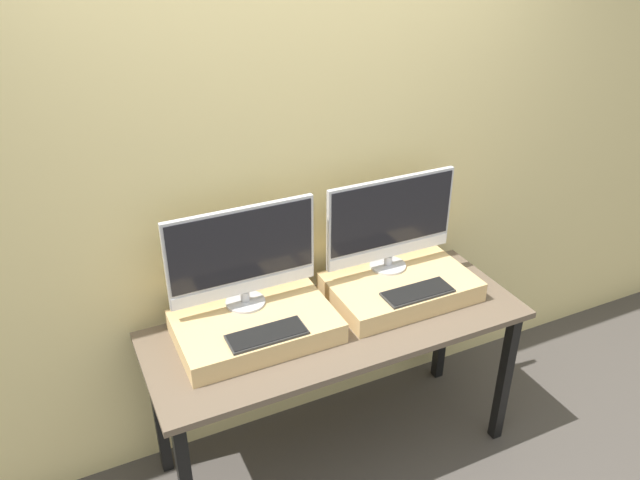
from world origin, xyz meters
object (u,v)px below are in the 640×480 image
(monitor_left, at_px, (242,255))
(keyboard_left, at_px, (267,334))
(monitor_right, at_px, (391,221))
(keyboard_right, at_px, (418,292))

(monitor_left, relative_size, keyboard_left, 2.00)
(monitor_right, relative_size, keyboard_right, 2.00)
(monitor_right, distance_m, keyboard_right, 0.35)
(monitor_left, height_order, keyboard_left, monitor_left)
(monitor_left, bearing_deg, keyboard_right, -19.66)
(monitor_left, distance_m, keyboard_right, 0.81)
(keyboard_left, bearing_deg, monitor_left, 90.00)
(monitor_right, xyz_separation_m, keyboard_right, (0.00, -0.26, -0.24))
(keyboard_right, bearing_deg, monitor_left, 160.34)
(keyboard_left, xyz_separation_m, keyboard_right, (0.73, 0.00, 0.00))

